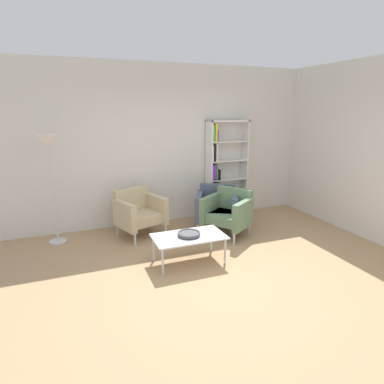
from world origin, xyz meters
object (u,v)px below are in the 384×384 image
decorative_bowl (189,233)px  armchair_spare_guest (217,207)px  armchair_by_bookshelf (228,211)px  floor_lamp_torchiere (48,154)px  bookshelf_tall (223,171)px  coffee_table_low (189,238)px  armchair_corner_red (139,212)px

decorative_bowl → armchair_spare_guest: bearing=48.7°
armchair_by_bookshelf → floor_lamp_torchiere: floor_lamp_torchiere is taller
bookshelf_tall → coffee_table_low: 2.22m
decorative_bowl → floor_lamp_torchiere: size_ratio=0.18×
coffee_table_low → armchair_spare_guest: armchair_spare_guest is taller
armchair_corner_red → armchair_by_bookshelf: same height
bookshelf_tall → coffee_table_low: (-1.34, -1.68, -0.57)m
coffee_table_low → armchair_corner_red: (-0.43, 1.28, 0.05)m
floor_lamp_torchiere → armchair_corner_red: bearing=-7.2°
decorative_bowl → armchair_spare_guest: armchair_spare_guest is taller
bookshelf_tall → floor_lamp_torchiere: bookshelf_tall is taller
bookshelf_tall → armchair_corner_red: size_ratio=2.14×
armchair_spare_guest → coffee_table_low: bearing=-103.6°
armchair_by_bookshelf → armchair_spare_guest: size_ratio=1.02×
bookshelf_tall → decorative_bowl: (-1.34, -1.68, -0.50)m
armchair_corner_red → armchair_spare_guest: same height
bookshelf_tall → armchair_corner_red: bookshelf_tall is taller
armchair_spare_guest → armchair_corner_red: bearing=-161.5°
coffee_table_low → armchair_spare_guest: (0.93, 1.06, 0.05)m
decorative_bowl → armchair_by_bookshelf: (1.00, 0.74, -0.02)m
decorative_bowl → bookshelf_tall: bearing=51.3°
armchair_by_bookshelf → floor_lamp_torchiere: bearing=-139.0°
bookshelf_tall → decorative_bowl: bookshelf_tall is taller
floor_lamp_torchiere → bookshelf_tall: bearing=4.3°
decorative_bowl → armchair_by_bookshelf: 1.25m
armchair_spare_guest → floor_lamp_torchiere: floor_lamp_torchiere is taller
bookshelf_tall → armchair_by_bookshelf: size_ratio=2.01×
coffee_table_low → armchair_corner_red: size_ratio=1.13×
armchair_corner_red → decorative_bowl: bearing=-91.0°
bookshelf_tall → floor_lamp_torchiere: (-3.08, -0.23, 0.51)m
coffee_table_low → decorative_bowl: 0.07m
bookshelf_tall → armchair_by_bookshelf: (-0.34, -0.93, -0.52)m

